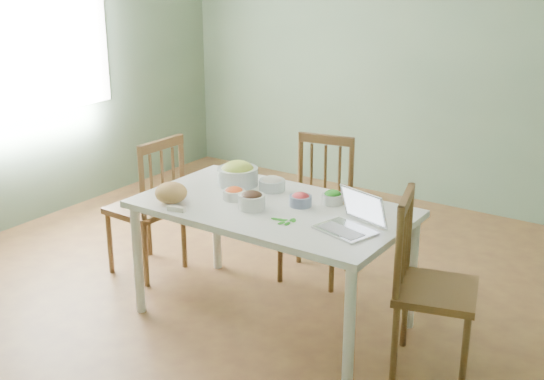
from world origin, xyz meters
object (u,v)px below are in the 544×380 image
Objects in this scene: chair_far at (315,211)px; laptop at (346,213)px; bread_boule at (171,193)px; dining_table at (272,264)px; chair_right at (437,287)px; bowl_squash at (238,173)px; chair_left at (145,205)px.

chair_far is 3.22× the size of laptop.
laptop is at bearing 9.90° from bread_boule.
chair_right reaches higher than dining_table.
chair_right is 1.65m from bread_boule.
chair_far is at bearing 56.38° from bowl_squash.
chair_far is at bearing 145.92° from laptop.
bowl_squash is at bearing -134.34° from chair_far.
chair_right is 5.15× the size of bread_boule.
bread_boule is at bearing -125.13° from chair_far.
chair_right reaches higher than laptop.
chair_left and chair_right have the same top height.
chair_right is 0.63m from laptop.
chair_left reaches higher than dining_table.
laptop is (0.56, -0.11, 0.49)m from dining_table.
laptop is at bearing -17.83° from bowl_squash.
dining_table is at bearing 29.28° from bread_boule.
bread_boule is at bearing -150.72° from dining_table.
laptop is (1.10, 0.19, 0.04)m from bread_boule.
bread_boule is at bearing 86.08° from chair_right.
chair_left is 1.76m from laptop.
bread_boule is 0.63× the size of laptop.
chair_far is 0.99× the size of chair_left.
bread_boule is (-0.44, -0.98, 0.33)m from chair_far.
chair_left is 3.81× the size of bowl_squash.
bread_boule is (0.62, -0.39, 0.32)m from chair_left.
chair_far is at bearing 121.09° from chair_left.
bread_boule is 0.74× the size of bowl_squash.
chair_left is at bearing -170.31° from laptop.
chair_far is 3.76× the size of bowl_squash.
chair_left is at bearing -171.09° from bowl_squash.
bowl_squash reaches higher than bread_boule.
laptop is (1.71, -0.19, 0.37)m from chair_left.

